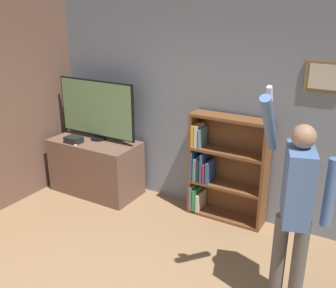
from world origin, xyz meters
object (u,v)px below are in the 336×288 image
Objects in this scene: person at (296,200)px; game_console at (74,140)px; bookshelf at (221,169)px; television at (97,109)px.

game_console is at bearing -119.33° from person.
person is at bearing -44.38° from bookshelf.
person reaches higher than bookshelf.
game_console is (-0.20, -0.29, -0.40)m from television.
person is (1.15, -1.13, 0.40)m from bookshelf.
television is at bearing -125.32° from person.
television is at bearing 55.59° from game_console.
bookshelf is (2.04, 0.47, -0.17)m from game_console.
television is 3.14m from person.
television is at bearing -174.51° from bookshelf.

